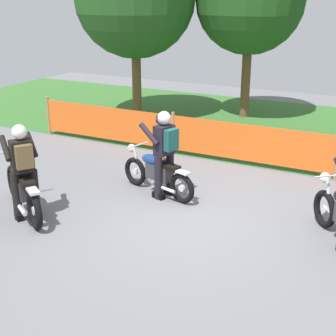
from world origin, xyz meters
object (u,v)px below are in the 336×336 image
Objects in this scene: rider_lead at (164,150)px; traffic_cone at (158,150)px; rider_trailing at (23,167)px; motorcycle_trailing at (22,187)px; motorcycle_lead at (157,173)px.

rider_lead is 2.22m from traffic_cone.
rider_trailing is at bearing 65.48° from rider_lead.
rider_lead is at bearing -103.16° from motorcycle_trailing.
rider_trailing is 3.19× the size of traffic_cone.
rider_lead is 1.00× the size of rider_trailing.
motorcycle_lead is 1.08× the size of rider_trailing.
rider_trailing is at bearing 69.74° from motorcycle_lead.
rider_lead is (1.90, 1.81, 0.46)m from motorcycle_trailing.
motorcycle_lead is 0.56m from rider_lead.
traffic_cone is (0.81, 3.61, -0.23)m from motorcycle_trailing.
motorcycle_trailing is at bearing 60.50° from rider_lead.
motorcycle_trailing is at bearing 64.52° from motorcycle_lead.
motorcycle_lead is at bearing -93.92° from rider_trailing.
rider_trailing is (0.19, -0.12, 0.46)m from motorcycle_trailing.
rider_lead is 3.19× the size of traffic_cone.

